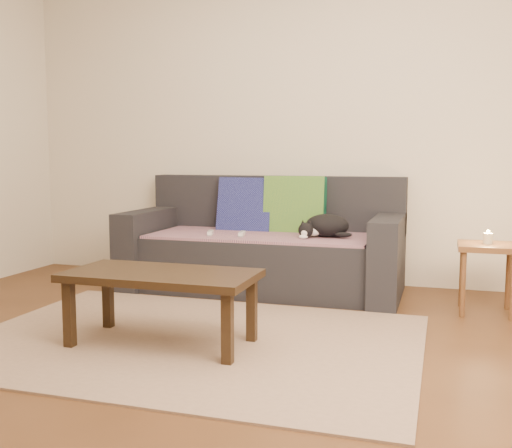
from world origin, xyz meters
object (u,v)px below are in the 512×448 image
cat (325,226)px  side_table (487,256)px  wii_remote_b (242,234)px  sofa (264,249)px  wii_remote_a (210,233)px  coffee_table (161,281)px

cat → side_table: (1.11, -0.17, -0.14)m
cat → wii_remote_b: size_ratio=2.60×
sofa → wii_remote_a: 0.45m
cat → coffee_table: bearing=-117.5°
sofa → wii_remote_b: 0.29m
wii_remote_a → coffee_table: 1.32m
side_table → wii_remote_b: bearing=178.4°
wii_remote_b → wii_remote_a: bearing=82.1°
cat → wii_remote_a: (-0.85, -0.14, -0.07)m
wii_remote_b → coffee_table: (-0.01, -1.31, -0.10)m
sofa → wii_remote_a: bearing=-145.9°
cat → coffee_table: cat is taller
sofa → side_table: bearing=-9.7°
sofa → coffee_table: size_ratio=2.05×
wii_remote_b → sofa: bearing=-36.5°
sofa → wii_remote_a: sofa is taller
wii_remote_a → wii_remote_b: bearing=-103.3°
coffee_table → wii_remote_b: bearing=89.3°
sofa → side_table: (1.60, -0.27, 0.07)m
wii_remote_a → wii_remote_b: size_ratio=1.00×
wii_remote_b → coffee_table: 1.31m
cat → wii_remote_b: bearing=-172.6°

